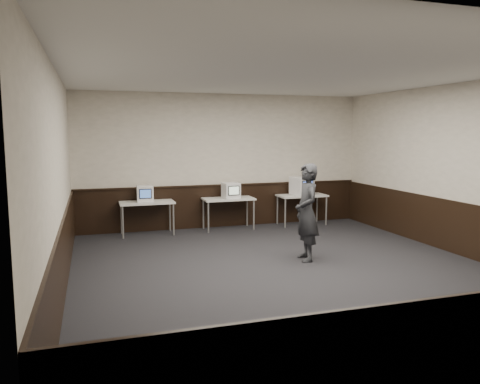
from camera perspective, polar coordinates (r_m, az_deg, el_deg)
name	(u,v)px	position (r m, az deg, el deg)	size (l,w,h in m)	color
floor	(289,272)	(7.86, 6.05, -9.67)	(8.00, 8.00, 0.00)	black
ceiling	(292,73)	(7.57, 6.38, 14.17)	(8.00, 8.00, 0.00)	white
back_wall	(224,161)	(11.31, -2.01, 3.80)	(7.00, 7.00, 0.00)	beige
left_wall	(58,182)	(6.93, -21.33, 1.10)	(8.00, 8.00, 0.00)	beige
right_wall	(467,170)	(9.52, 25.89, 2.41)	(8.00, 8.00, 0.00)	beige
wainscot_back	(224,206)	(11.42, -1.96, -1.73)	(6.98, 0.04, 1.00)	black
wainscot_left	(63,260)	(7.12, -20.76, -7.74)	(0.04, 7.98, 1.00)	black
wainscot_right	(462,229)	(9.64, 25.44, -4.11)	(0.04, 7.98, 1.00)	black
wainscot_rail	(224,185)	(11.33, -1.94, 0.86)	(6.98, 0.06, 0.04)	black
desk_left	(147,205)	(10.66, -11.28, -1.53)	(1.20, 0.60, 0.75)	silver
desk_center	(228,201)	(11.03, -1.43, -1.10)	(1.20, 0.60, 0.75)	silver
desk_right	(302,198)	(11.69, 7.55, -0.68)	(1.20, 0.60, 0.75)	silver
emac_left	(145,194)	(10.65, -11.52, -0.18)	(0.38, 0.40, 0.36)	white
emac_center	(231,190)	(10.97, -1.11, 0.19)	(0.39, 0.42, 0.37)	white
emac_right	(302,186)	(11.65, 7.53, 0.75)	(0.54, 0.56, 0.45)	white
person	(307,212)	(8.42, 8.14, -2.47)	(0.63, 0.42, 1.74)	#25262A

